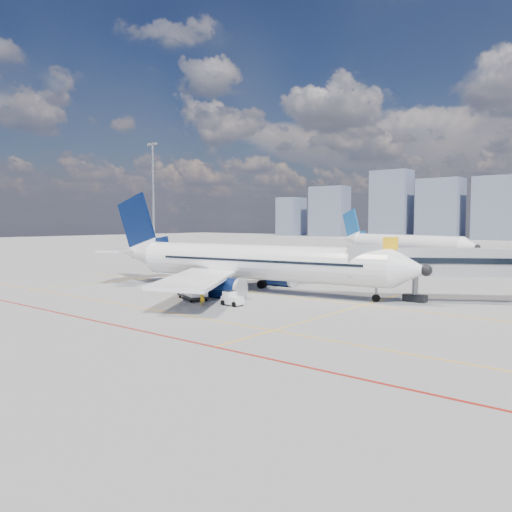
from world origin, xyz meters
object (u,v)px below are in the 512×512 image
at_px(main_aircraft, 245,262).
at_px(second_aircraft, 400,244).
at_px(cargo_dolly, 193,287).
at_px(belt_loader, 171,285).
at_px(baggage_tug, 232,298).
at_px(ramp_worker, 202,297).

bearing_deg(main_aircraft, second_aircraft, 87.59).
bearing_deg(second_aircraft, main_aircraft, -63.96).
relative_size(cargo_dolly, belt_loader, 0.79).
relative_size(main_aircraft, second_aircraft, 1.14).
relative_size(baggage_tug, cargo_dolly, 0.46).
height_order(baggage_tug, ramp_worker, ramp_worker).
height_order(main_aircraft, belt_loader, main_aircraft).
height_order(baggage_tug, belt_loader, belt_loader).
height_order(second_aircraft, belt_loader, second_aircraft).
distance_m(main_aircraft, ramp_worker, 10.83).
bearing_deg(ramp_worker, belt_loader, 72.99).
distance_m(cargo_dolly, belt_loader, 7.73).
distance_m(baggage_tug, belt_loader, 12.76).
distance_m(baggage_tug, cargo_dolly, 5.35).
relative_size(main_aircraft, cargo_dolly, 8.89).
bearing_deg(cargo_dolly, main_aircraft, 113.44).
xyz_separation_m(second_aircraft, cargo_dolly, (5.39, -63.36, -2.00)).
distance_m(second_aircraft, baggage_tug, 64.47).
relative_size(second_aircraft, belt_loader, 6.18).
bearing_deg(belt_loader, ramp_worker, -47.49).
xyz_separation_m(cargo_dolly, ramp_worker, (3.29, -1.94, -0.47)).
distance_m(baggage_tug, ramp_worker, 2.70).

